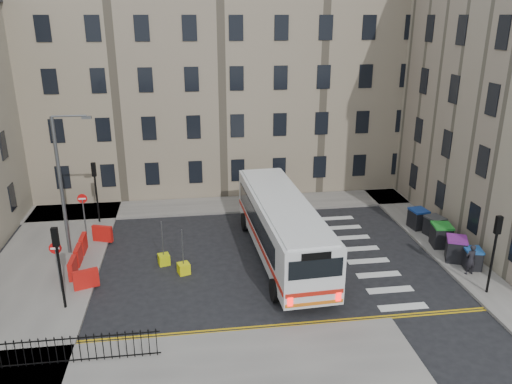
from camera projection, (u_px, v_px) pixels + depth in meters
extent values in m
plane|color=black|center=(295.00, 256.00, 29.01)|extent=(120.00, 120.00, 0.00)
cube|color=slate|center=(189.00, 207.00, 36.23)|extent=(36.00, 3.20, 0.15)
cube|color=slate|center=(412.00, 220.00, 33.89)|extent=(2.40, 26.00, 0.15)
cube|color=slate|center=(48.00, 262.00, 28.09)|extent=(6.00, 22.00, 0.15)
cube|color=gray|center=(171.00, 84.00, 39.88)|extent=(38.00, 10.50, 16.00)
cylinder|color=black|center=(492.00, 263.00, 24.41)|extent=(0.12, 0.12, 3.20)
cube|color=black|center=(498.00, 225.00, 23.73)|extent=(0.28, 0.22, 0.90)
cylinder|color=black|center=(97.00, 199.00, 32.93)|extent=(0.12, 0.12, 3.20)
cube|color=black|center=(94.00, 170.00, 32.24)|extent=(0.28, 0.22, 0.90)
cylinder|color=black|center=(61.00, 277.00, 23.13)|extent=(0.12, 0.12, 3.20)
cube|color=black|center=(55.00, 237.00, 22.44)|extent=(0.28, 0.22, 0.90)
cylinder|color=#595B5E|center=(61.00, 188.00, 27.79)|extent=(0.20, 0.20, 8.00)
cube|color=#595B5E|center=(51.00, 115.00, 26.43)|extent=(0.50, 0.22, 0.14)
cylinder|color=#595B5E|center=(84.00, 217.00, 31.13)|extent=(0.08, 0.08, 2.40)
cube|color=red|center=(82.00, 194.00, 30.63)|extent=(0.60, 0.04, 0.60)
cylinder|color=#595B5E|center=(59.00, 270.00, 24.60)|extent=(0.08, 0.08, 2.40)
cube|color=red|center=(54.00, 243.00, 24.09)|extent=(0.60, 0.04, 0.60)
cube|color=red|center=(73.00, 268.00, 26.27)|extent=(0.25, 1.25, 1.00)
cube|color=red|center=(78.00, 255.00, 27.67)|extent=(0.25, 1.25, 1.00)
cube|color=red|center=(83.00, 244.00, 29.07)|extent=(0.25, 1.25, 1.00)
cube|color=red|center=(103.00, 234.00, 30.40)|extent=(1.26, 0.66, 1.00)
cube|color=red|center=(86.00, 279.00, 25.18)|extent=(1.26, 0.66, 1.00)
cube|color=black|center=(58.00, 340.00, 19.47)|extent=(7.80, 0.04, 0.04)
cube|color=black|center=(62.00, 361.00, 19.81)|extent=(7.80, 0.04, 0.04)
cube|color=silver|center=(282.00, 225.00, 28.20)|extent=(3.51, 12.73, 2.86)
cube|color=black|center=(255.00, 220.00, 28.39)|extent=(0.58, 10.07, 1.15)
cube|color=black|center=(304.00, 216.00, 28.91)|extent=(0.58, 10.07, 1.15)
cube|color=black|center=(260.00, 185.00, 33.94)|extent=(2.52, 0.19, 1.26)
cube|color=black|center=(316.00, 269.00, 22.17)|extent=(2.52, 0.19, 0.92)
cube|color=red|center=(257.00, 238.00, 28.17)|extent=(0.68, 12.36, 0.21)
cube|color=red|center=(306.00, 234.00, 28.68)|extent=(0.68, 12.36, 0.21)
cube|color=#FF0C0C|center=(290.00, 302.00, 22.47)|extent=(0.25, 0.06, 0.46)
cube|color=#FF0C0C|center=(338.00, 297.00, 22.88)|extent=(0.25, 0.06, 0.46)
cylinder|color=black|center=(245.00, 222.00, 32.34)|extent=(0.38, 1.16, 1.15)
cylinder|color=black|center=(287.00, 219.00, 32.85)|extent=(0.38, 1.16, 1.15)
cylinder|color=black|center=(275.00, 290.00, 24.29)|extent=(0.38, 1.16, 1.15)
cylinder|color=black|center=(331.00, 285.00, 24.80)|extent=(0.38, 1.16, 1.15)
cube|color=black|center=(472.00, 259.00, 27.17)|extent=(1.04, 1.14, 1.03)
cube|color=#1B4E97|center=(474.00, 250.00, 26.98)|extent=(1.10, 1.20, 0.11)
cube|color=black|center=(456.00, 250.00, 28.03)|extent=(1.40, 1.48, 1.23)
cube|color=#74227F|center=(457.00, 239.00, 27.80)|extent=(1.47, 1.55, 0.13)
cube|color=black|center=(441.00, 236.00, 29.75)|extent=(1.22, 1.35, 1.24)
cube|color=#1C8025|center=(442.00, 226.00, 29.52)|extent=(1.29, 1.42, 0.13)
cube|color=black|center=(434.00, 227.00, 31.23)|extent=(1.18, 1.28, 1.11)
cube|color=#343537|center=(435.00, 218.00, 31.02)|extent=(1.24, 1.34, 0.12)
cube|color=black|center=(418.00, 219.00, 32.32)|extent=(1.09, 1.22, 1.15)
cube|color=navy|center=(419.00, 210.00, 32.11)|extent=(1.14, 1.27, 0.12)
imported|color=black|center=(471.00, 260.00, 26.41)|extent=(0.66, 0.47, 1.71)
cube|color=#C0CB0B|center=(164.00, 259.00, 27.95)|extent=(0.73, 0.73, 0.60)
cube|color=#D4D20C|center=(184.00, 268.00, 26.95)|extent=(0.76, 0.76, 0.60)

